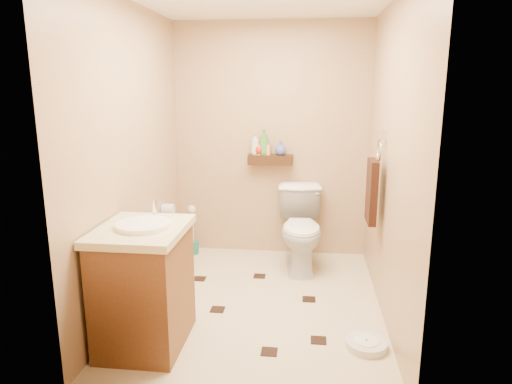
# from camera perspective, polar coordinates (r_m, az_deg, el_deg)

# --- Properties ---
(ground) EXTENTS (2.50, 2.50, 0.00)m
(ground) POSITION_cam_1_polar(r_m,az_deg,el_deg) (3.89, 0.17, -13.71)
(ground) COLOR beige
(ground) RESTS_ON ground
(wall_back) EXTENTS (2.00, 0.04, 2.40)m
(wall_back) POSITION_cam_1_polar(r_m,az_deg,el_deg) (4.75, 1.90, 6.35)
(wall_back) COLOR tan
(wall_back) RESTS_ON ground
(wall_front) EXTENTS (2.00, 0.04, 2.40)m
(wall_front) POSITION_cam_1_polar(r_m,az_deg,el_deg) (2.31, -3.34, -0.85)
(wall_front) COLOR tan
(wall_front) RESTS_ON ground
(wall_left) EXTENTS (0.04, 2.50, 2.40)m
(wall_left) POSITION_cam_1_polar(r_m,az_deg,el_deg) (3.77, -15.15, 4.14)
(wall_left) COLOR tan
(wall_left) RESTS_ON ground
(wall_right) EXTENTS (0.04, 2.50, 2.40)m
(wall_right) POSITION_cam_1_polar(r_m,az_deg,el_deg) (3.55, 16.46, 3.54)
(wall_right) COLOR tan
(wall_right) RESTS_ON ground
(wall_shelf) EXTENTS (0.46, 0.14, 0.10)m
(wall_shelf) POSITION_cam_1_polar(r_m,az_deg,el_deg) (4.70, 1.81, 4.06)
(wall_shelf) COLOR #3C2110
(wall_shelf) RESTS_ON wall_back
(floor_accents) EXTENTS (1.20, 1.36, 0.01)m
(floor_accents) POSITION_cam_1_polar(r_m,az_deg,el_deg) (3.85, 0.45, -14.02)
(floor_accents) COLOR black
(floor_accents) RESTS_ON ground
(toilet) EXTENTS (0.51, 0.81, 0.79)m
(toilet) POSITION_cam_1_polar(r_m,az_deg,el_deg) (4.50, 5.69, -4.62)
(toilet) COLOR white
(toilet) RESTS_ON ground
(vanity) EXTENTS (0.57, 0.69, 0.98)m
(vanity) POSITION_cam_1_polar(r_m,az_deg,el_deg) (3.26, -13.79, -11.16)
(vanity) COLOR brown
(vanity) RESTS_ON ground
(bathroom_scale) EXTENTS (0.30, 0.30, 0.06)m
(bathroom_scale) POSITION_cam_1_polar(r_m,az_deg,el_deg) (3.39, 13.63, -17.99)
(bathroom_scale) COLOR silver
(bathroom_scale) RESTS_ON ground
(toilet_brush) EXTENTS (0.12, 0.12, 0.54)m
(toilet_brush) POSITION_cam_1_polar(r_m,az_deg,el_deg) (4.94, -7.93, -5.56)
(toilet_brush) COLOR #1A695C
(toilet_brush) RESTS_ON ground
(towel_ring) EXTENTS (0.12, 0.30, 0.76)m
(towel_ring) POSITION_cam_1_polar(r_m,az_deg,el_deg) (3.83, 14.33, 0.45)
(towel_ring) COLOR silver
(towel_ring) RESTS_ON wall_right
(toilet_paper) EXTENTS (0.12, 0.11, 0.12)m
(toilet_paper) POSITION_cam_1_polar(r_m,az_deg,el_deg) (4.47, -10.93, -2.15)
(toilet_paper) COLOR silver
(toilet_paper) RESTS_ON wall_left
(bottle_a) EXTENTS (0.09, 0.09, 0.23)m
(bottle_a) POSITION_cam_1_polar(r_m,az_deg,el_deg) (4.69, -0.10, 6.08)
(bottle_a) COLOR beige
(bottle_a) RESTS_ON wall_shelf
(bottle_b) EXTENTS (0.09, 0.09, 0.15)m
(bottle_b) POSITION_cam_1_polar(r_m,az_deg,el_deg) (4.69, 0.31, 5.58)
(bottle_b) COLOR #EBFA34
(bottle_b) RESTS_ON wall_shelf
(bottle_c) EXTENTS (0.13, 0.13, 0.14)m
(bottle_c) POSITION_cam_1_polar(r_m,az_deg,el_deg) (4.69, 0.41, 5.56)
(bottle_c) COLOR red
(bottle_c) RESTS_ON wall_shelf
(bottle_d) EXTENTS (0.11, 0.11, 0.26)m
(bottle_d) POSITION_cam_1_polar(r_m,az_deg,el_deg) (4.68, 0.98, 6.24)
(bottle_d) COLOR #3A8B2E
(bottle_d) RESTS_ON wall_shelf
(bottle_e) EXTENTS (0.08, 0.08, 0.15)m
(bottle_e) POSITION_cam_1_polar(r_m,az_deg,el_deg) (4.68, 1.44, 5.56)
(bottle_e) COLOR #F18C50
(bottle_e) RESTS_ON wall_shelf
(bottle_f) EXTENTS (0.14, 0.14, 0.15)m
(bottle_f) POSITION_cam_1_polar(r_m,az_deg,el_deg) (4.67, 3.09, 5.53)
(bottle_f) COLOR #4350A8
(bottle_f) RESTS_ON wall_shelf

